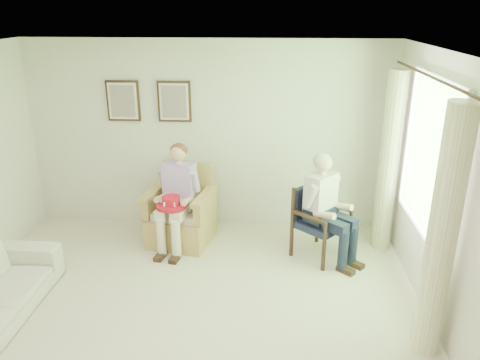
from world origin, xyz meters
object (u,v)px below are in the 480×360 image
at_px(wicker_armchair, 182,218).
at_px(person_wicker, 178,190).
at_px(wood_armchair, 321,218).
at_px(person_dark, 324,202).
at_px(red_hat, 171,203).

distance_m(wicker_armchair, person_wicker, 0.48).
height_order(wood_armchair, person_dark, person_dark).
bearing_deg(red_hat, person_wicker, 75.88).
relative_size(wicker_armchair, person_wicker, 0.76).
xyz_separation_m(wood_armchair, person_dark, (-0.00, -0.15, 0.28)).
xyz_separation_m(person_wicker, red_hat, (-0.05, -0.20, -0.10)).
relative_size(person_wicker, red_hat, 3.54).
relative_size(wicker_armchair, red_hat, 2.69).
distance_m(wicker_armchair, red_hat, 0.50).
height_order(person_wicker, red_hat, person_wicker).
bearing_deg(person_dark, wood_armchair, 42.07).
height_order(wicker_armchair, person_wicker, person_wicker).
bearing_deg(wood_armchair, red_hat, 135.71).
distance_m(wood_armchair, person_wicker, 1.84).
xyz_separation_m(wicker_armchair, wood_armchair, (1.82, -0.22, 0.17)).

